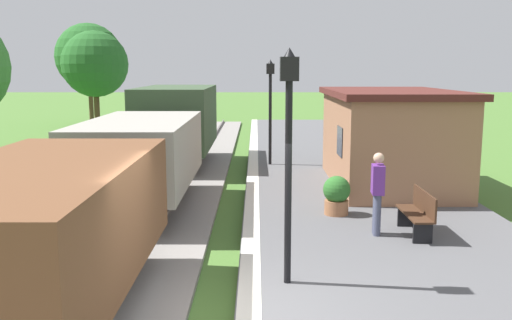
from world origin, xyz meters
TOP-DOWN VIEW (x-y plane):
  - platform_edge_stripe at (0.40, 0.00)m, footprint 0.36×60.00m
  - rail_near at (-1.68, 0.00)m, footprint 0.07×60.00m
  - freight_train at (-2.40, 7.10)m, footprint 2.50×19.40m
  - station_hut at (4.40, 8.85)m, footprint 3.50×5.80m
  - bench_near_hut at (3.84, 3.80)m, footprint 0.42×1.50m
  - person_waiting at (2.98, 3.79)m, footprint 0.27×0.40m
  - potted_planter at (2.39, 5.40)m, footprint 0.64×0.64m
  - lamp_post_near at (1.00, 1.18)m, footprint 0.28×0.28m
  - lamp_post_far at (1.00, 12.36)m, footprint 0.28×0.28m
  - tree_field_left at (-7.42, 20.41)m, footprint 3.24×3.24m
  - tree_field_distant at (-10.16, 28.76)m, footprint 4.22×4.22m

SIDE VIEW (x-z plane):
  - rail_near at x=-1.68m, z-range 0.12..0.26m
  - platform_edge_stripe at x=0.40m, z-range 0.25..0.26m
  - bench_near_hut at x=3.84m, z-range 0.27..1.18m
  - potted_planter at x=2.39m, z-range 0.26..1.18m
  - person_waiting at x=2.98m, z-range 0.33..2.04m
  - freight_train at x=-2.40m, z-range 0.15..2.87m
  - station_hut at x=4.40m, z-range 0.26..3.04m
  - lamp_post_near at x=1.00m, z-range 0.95..4.65m
  - lamp_post_far at x=1.00m, z-range 0.95..4.65m
  - tree_field_left at x=-7.42m, z-range 1.11..6.59m
  - tree_field_distant at x=-10.16m, z-range 1.13..7.64m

